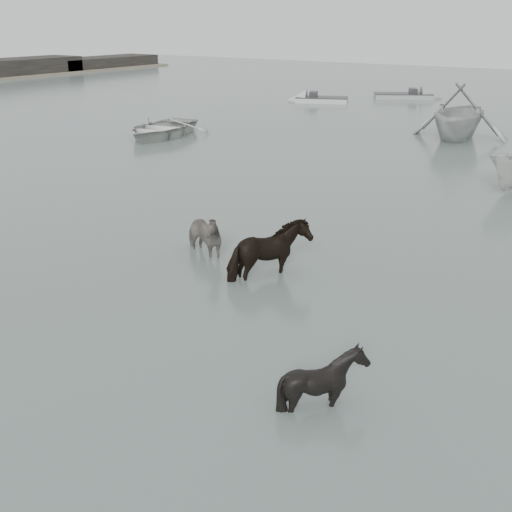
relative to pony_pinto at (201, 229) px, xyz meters
name	(u,v)px	position (x,y,z in m)	size (l,w,h in m)	color
ground	(200,316)	(2.21, -2.86, -0.71)	(140.00, 140.00, 0.00)	#53625C
pony_pinto	(201,229)	(0.00, 0.00, 0.00)	(0.76, 1.67, 1.41)	black
pony_dark	(271,244)	(2.28, -0.31, 0.13)	(1.66, 1.42, 1.68)	black
pony_black	(324,367)	(5.78, -4.27, -0.04)	(1.07, 1.20, 1.33)	black
rowboat_lead	(161,126)	(-12.36, 12.33, -0.17)	(3.72, 5.20, 1.08)	beige
rowboat_trail	(460,110)	(0.33, 20.03, 0.73)	(4.70, 5.45, 2.87)	#ABADAB
skiff_outer	(322,97)	(-12.05, 28.90, -0.33)	(4.98, 1.60, 0.75)	#B9B9B4
skiff_far	(403,93)	(-8.12, 34.24, -0.33)	(5.80, 1.60, 0.75)	gray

